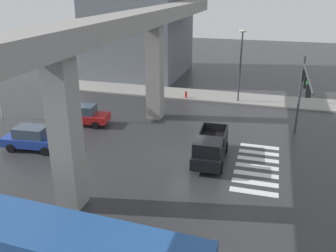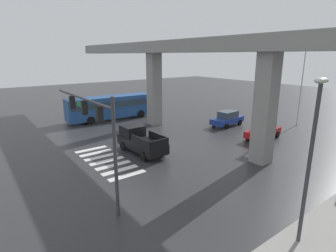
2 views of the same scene
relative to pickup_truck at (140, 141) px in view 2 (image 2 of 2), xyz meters
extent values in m
plane|color=#2D2D30|center=(0.23, 1.69, -0.99)|extent=(120.00, 120.00, 0.00)
cube|color=silver|center=(-3.07, -3.16, -0.98)|extent=(0.55, 2.80, 0.01)
cube|color=silver|center=(-1.97, -3.16, -0.98)|extent=(0.55, 2.80, 0.01)
cube|color=silver|center=(-0.87, -3.16, -0.98)|extent=(0.55, 2.80, 0.01)
cube|color=silver|center=(0.23, -3.16, -0.98)|extent=(0.55, 2.80, 0.01)
cube|color=silver|center=(1.33, -3.16, -0.98)|extent=(0.55, 2.80, 0.01)
cube|color=silver|center=(2.43, -3.16, -0.98)|extent=(0.55, 2.80, 0.01)
cube|color=silver|center=(3.53, -3.16, -0.98)|extent=(0.55, 2.80, 0.01)
cube|color=gray|center=(0.23, 6.31, 7.88)|extent=(50.69, 2.32, 1.20)
cube|color=gray|center=(-7.08, 6.31, 3.15)|extent=(1.30, 1.30, 8.27)
cube|color=gray|center=(7.54, 6.31, 3.15)|extent=(1.30, 1.30, 8.27)
cube|color=black|center=(0.30, 0.01, -0.21)|extent=(5.16, 2.06, 0.80)
cube|color=black|center=(-1.15, -0.04, 0.64)|extent=(1.76, 1.80, 0.90)
cube|color=#3F5160|center=(-1.62, -0.05, 0.64)|extent=(0.15, 1.67, 0.77)
cube|color=black|center=(1.48, -0.83, 0.49)|extent=(2.65, 0.19, 0.60)
cube|color=black|center=(1.42, 0.92, 0.49)|extent=(2.65, 0.19, 0.60)
cube|color=black|center=(2.80, 0.09, 0.49)|extent=(0.16, 1.75, 0.60)
cylinder|color=black|center=(-1.25, -0.94, -0.61)|extent=(0.77, 0.30, 0.76)
cylinder|color=black|center=(-1.31, 0.86, -0.61)|extent=(0.77, 0.30, 0.76)
cylinder|color=black|center=(1.91, -0.84, -0.61)|extent=(0.77, 0.30, 0.76)
cylinder|color=black|center=(1.85, 0.96, -0.61)|extent=(0.77, 0.30, 0.76)
cube|color=#234C8C|center=(-12.64, 3.18, 0.65)|extent=(3.04, 10.91, 2.70)
cube|color=#2D3D4C|center=(-12.64, 3.18, 1.12)|extent=(3.05, 10.37, 0.76)
cube|color=#2D3D4C|center=(-12.37, 8.53, 0.99)|extent=(2.25, 0.19, 1.49)
cylinder|color=black|center=(-13.68, 7.01, -0.51)|extent=(0.40, 0.98, 0.96)
cylinder|color=black|center=(-11.23, 6.89, -0.51)|extent=(0.40, 0.98, 0.96)
cylinder|color=black|center=(-14.01, 0.27, -0.51)|extent=(0.40, 0.98, 0.96)
cylinder|color=black|center=(-11.57, 0.15, -0.51)|extent=(0.40, 0.98, 0.96)
cube|color=#1E3899|center=(-1.44, 12.73, -0.35)|extent=(2.14, 4.44, 0.64)
cube|color=#384756|center=(-1.45, 12.83, 0.35)|extent=(1.69, 2.36, 0.76)
cylinder|color=black|center=(-0.46, 11.48, -0.67)|extent=(0.30, 0.66, 0.64)
cylinder|color=black|center=(-2.18, 11.32, -0.67)|extent=(0.30, 0.66, 0.64)
cylinder|color=black|center=(-0.70, 14.13, -0.67)|extent=(0.30, 0.66, 0.64)
cylinder|color=black|center=(-2.42, 13.98, -0.67)|extent=(0.30, 0.66, 0.64)
cube|color=red|center=(4.10, 11.65, -0.35)|extent=(2.25, 4.48, 0.64)
cube|color=#384756|center=(4.08, 11.75, 0.35)|extent=(1.75, 2.40, 0.76)
cylinder|color=black|center=(5.11, 10.43, -0.67)|extent=(0.31, 0.66, 0.64)
cylinder|color=black|center=(3.40, 10.22, -0.67)|extent=(0.31, 0.66, 0.64)
cylinder|color=black|center=(4.80, 13.07, -0.67)|extent=(0.31, 0.66, 0.64)
cylinder|color=black|center=(3.08, 12.87, -0.67)|extent=(0.31, 0.66, 0.64)
cylinder|color=#38383D|center=(7.42, -5.79, 2.11)|extent=(0.18, 0.18, 6.20)
cylinder|color=#38383D|center=(3.12, -5.79, 4.61)|extent=(8.60, 0.14, 0.14)
cube|color=black|center=(5.82, -5.79, 4.09)|extent=(0.24, 0.32, 0.84)
sphere|color=green|center=(5.82, -5.79, 3.83)|extent=(0.17, 0.17, 0.17)
cube|color=black|center=(3.62, -5.79, 4.09)|extent=(0.24, 0.32, 0.84)
sphere|color=green|center=(3.62, -5.79, 3.83)|extent=(0.17, 0.17, 0.17)
cube|color=black|center=(1.42, -5.79, 4.09)|extent=(0.24, 0.32, 0.84)
sphere|color=green|center=(1.42, -5.79, 3.83)|extent=(0.17, 0.17, 0.17)
cube|color=#19722D|center=(2.92, -5.79, 4.16)|extent=(1.10, 0.04, 0.28)
cylinder|color=#38383D|center=(14.14, -0.44, 2.51)|extent=(0.16, 0.16, 7.00)
ellipsoid|color=beige|center=(14.14, -0.44, 6.13)|extent=(0.44, 0.70, 0.24)
cylinder|color=silver|center=(3.37, 19.51, 3.74)|extent=(0.12, 0.12, 9.45)
cube|color=red|center=(3.92, 19.51, 7.97)|extent=(1.10, 0.04, 0.70)
camera|label=1|loc=(-21.96, -3.42, 10.29)|focal=38.74mm
camera|label=2|loc=(18.78, -11.08, 7.05)|focal=28.63mm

